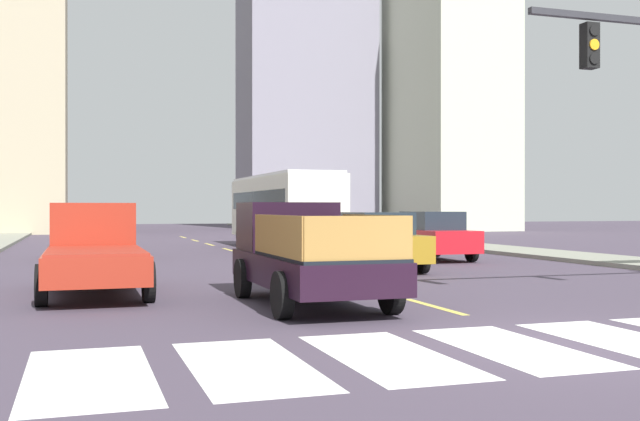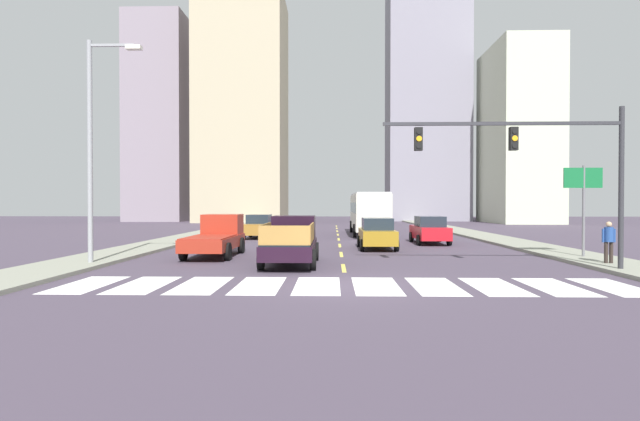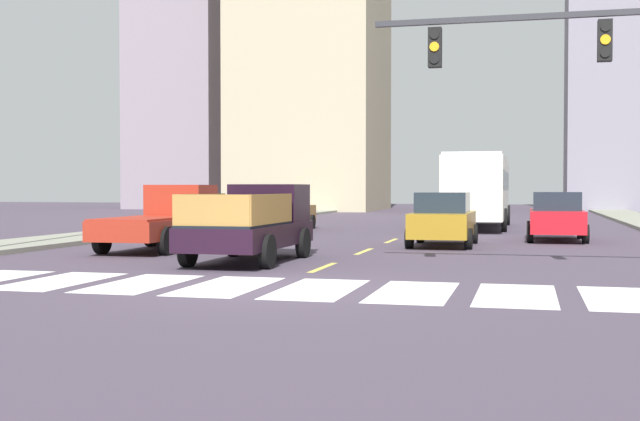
{
  "view_description": "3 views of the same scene",
  "coord_description": "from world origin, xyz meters",
  "px_view_note": "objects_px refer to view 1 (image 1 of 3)",
  "views": [
    {
      "loc": [
        -6.33,
        -8.55,
        1.84
      ],
      "look_at": [
        -0.44,
        9.55,
        1.78
      ],
      "focal_mm": 41.8,
      "sensor_mm": 36.0,
      "label": 1
    },
    {
      "loc": [
        -0.43,
        -14.44,
        2.49
      ],
      "look_at": [
        -1.22,
        15.49,
        2.07
      ],
      "focal_mm": 26.77,
      "sensor_mm": 36.0,
      "label": 2
    },
    {
      "loc": [
        4.61,
        -14.58,
        1.87
      ],
      "look_at": [
        -0.81,
        6.92,
        1.25
      ],
      "focal_mm": 46.09,
      "sensor_mm": 36.0,
      "label": 3
    }
  ],
  "objects_px": {
    "sedan_near_left": "(431,236)",
    "sedan_mid": "(95,235)",
    "city_bus": "(283,206)",
    "sedan_near_right": "(375,241)",
    "pickup_dark": "(94,250)",
    "pickup_stakebed": "(304,254)"
  },
  "relations": [
    {
      "from": "city_bus",
      "to": "sedan_near_right",
      "type": "distance_m",
      "value": 12.12
    },
    {
      "from": "pickup_dark",
      "to": "city_bus",
      "type": "xyz_separation_m",
      "value": [
        8.46,
        15.58,
        1.03
      ]
    },
    {
      "from": "pickup_stakebed",
      "to": "sedan_near_left",
      "type": "height_order",
      "value": "pickup_stakebed"
    },
    {
      "from": "sedan_near_left",
      "to": "sedan_mid",
      "type": "bearing_deg",
      "value": 159.1
    },
    {
      "from": "pickup_dark",
      "to": "sedan_mid",
      "type": "relative_size",
      "value": 1.18
    },
    {
      "from": "pickup_dark",
      "to": "city_bus",
      "type": "height_order",
      "value": "city_bus"
    },
    {
      "from": "pickup_stakebed",
      "to": "sedan_near_right",
      "type": "relative_size",
      "value": 1.18
    },
    {
      "from": "city_bus",
      "to": "sedan_near_right",
      "type": "relative_size",
      "value": 2.45
    },
    {
      "from": "pickup_stakebed",
      "to": "pickup_dark",
      "type": "height_order",
      "value": "same"
    },
    {
      "from": "city_bus",
      "to": "sedan_near_left",
      "type": "relative_size",
      "value": 2.45
    },
    {
      "from": "sedan_near_left",
      "to": "city_bus",
      "type": "bearing_deg",
      "value": 111.54
    },
    {
      "from": "pickup_dark",
      "to": "sedan_near_right",
      "type": "height_order",
      "value": "pickup_dark"
    },
    {
      "from": "pickup_dark",
      "to": "sedan_near_left",
      "type": "height_order",
      "value": "pickup_dark"
    },
    {
      "from": "sedan_mid",
      "to": "sedan_near_left",
      "type": "height_order",
      "value": "same"
    },
    {
      "from": "pickup_dark",
      "to": "sedan_mid",
      "type": "bearing_deg",
      "value": 89.41
    },
    {
      "from": "city_bus",
      "to": "sedan_near_right",
      "type": "xyz_separation_m",
      "value": [
        -0.44,
        -12.06,
        -1.09
      ]
    },
    {
      "from": "pickup_stakebed",
      "to": "pickup_dark",
      "type": "relative_size",
      "value": 1.0
    },
    {
      "from": "pickup_dark",
      "to": "sedan_near_right",
      "type": "xyz_separation_m",
      "value": [
        8.02,
        3.52,
        -0.06
      ]
    },
    {
      "from": "sedan_near_right",
      "to": "pickup_dark",
      "type": "bearing_deg",
      "value": -158.51
    },
    {
      "from": "sedan_mid",
      "to": "sedan_near_left",
      "type": "bearing_deg",
      "value": -23.12
    },
    {
      "from": "sedan_mid",
      "to": "pickup_stakebed",
      "type": "bearing_deg",
      "value": -77.44
    },
    {
      "from": "pickup_dark",
      "to": "city_bus",
      "type": "bearing_deg",
      "value": 62.13
    }
  ]
}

